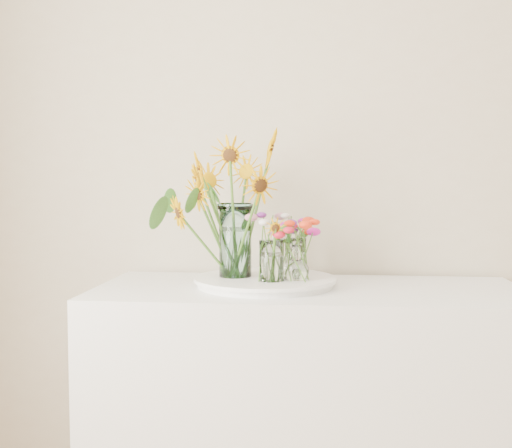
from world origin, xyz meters
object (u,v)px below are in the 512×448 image
Objects in this scene: counter at (307,421)px; mason_jar at (235,241)px; small_vase_c at (295,257)px; small_vase_a at (271,261)px; small_vase_b at (296,263)px; tray at (265,283)px.

mason_jar is at bearing 175.60° from counter.
small_vase_c is at bearing 113.46° from counter.
small_vase_a reaches higher than counter.
mason_jar is 2.12× the size of small_vase_b.
tray is 3.30× the size of small_vase_a.
tray is 0.14m from small_vase_b.
small_vase_b is (0.11, -0.05, 0.07)m from tray.
mason_jar is 1.96× the size of small_vase_c.
small_vase_a is (-0.12, -0.06, 0.54)m from counter.
small_vase_b is (0.08, 0.03, -0.01)m from small_vase_a.
mason_jar is at bearing -155.70° from small_vase_c.
tray is 0.17m from mason_jar.
small_vase_a reaches higher than small_vase_c.
tray is 0.16m from small_vase_c.
small_vase_c reaches higher than small_vase_b.
small_vase_b is 0.92× the size of small_vase_c.
small_vase_a is at bearing -32.23° from mason_jar.
counter is at bearing 41.80° from small_vase_b.
small_vase_c is (-0.05, 0.11, 0.54)m from counter.
counter is 0.55m from small_vase_c.
small_vase_c reaches higher than tray.
small_vase_a is at bearing -160.58° from small_vase_b.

